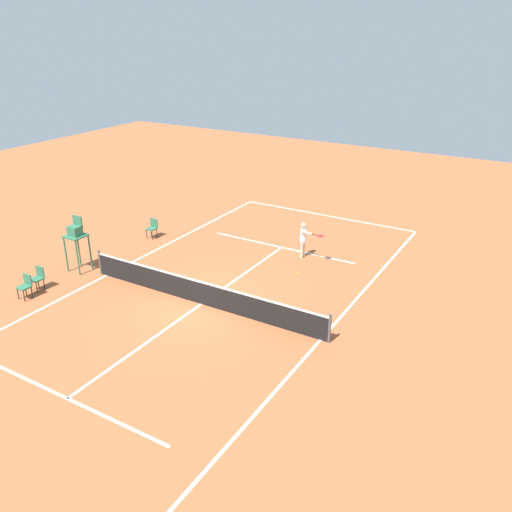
{
  "coord_description": "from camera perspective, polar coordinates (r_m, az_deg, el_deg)",
  "views": [
    {
      "loc": [
        -10.8,
        14.22,
        9.75
      ],
      "look_at": [
        -0.41,
        -3.37,
        0.8
      ],
      "focal_mm": 37.42,
      "sensor_mm": 36.0,
      "label": 1
    }
  ],
  "objects": [
    {
      "name": "ground_plane",
      "position": [
        20.34,
        -5.85,
        -5.12
      ],
      "size": [
        60.0,
        60.0,
        0.0
      ],
      "primitive_type": "plane",
      "color": "#AD5933"
    },
    {
      "name": "court_lines",
      "position": [
        20.34,
        -5.85,
        -5.11
      ],
      "size": [
        9.92,
        23.53,
        0.01
      ],
      "color": "white",
      "rests_on": "ground"
    },
    {
      "name": "tennis_net",
      "position": [
        20.11,
        -5.9,
        -3.88
      ],
      "size": [
        10.52,
        0.1,
        1.07
      ],
      "color": "#4C4C51",
      "rests_on": "ground"
    },
    {
      "name": "player_serving",
      "position": [
        23.89,
        5.18,
        2.01
      ],
      "size": [
        1.24,
        0.65,
        1.65
      ],
      "rotation": [
        0.0,
        0.0,
        1.49
      ],
      "color": "beige",
      "rests_on": "ground"
    },
    {
      "name": "tennis_ball",
      "position": [
        22.61,
        4.47,
        -1.88
      ],
      "size": [
        0.07,
        0.07,
        0.07
      ],
      "primitive_type": "sphere",
      "color": "#CCE033",
      "rests_on": "ground"
    },
    {
      "name": "umpire_chair",
      "position": [
        23.55,
        -18.7,
        2.13
      ],
      "size": [
        0.8,
        0.8,
        2.41
      ],
      "color": "#2D6B4C",
      "rests_on": "ground"
    },
    {
      "name": "courtside_chair_near",
      "position": [
        22.28,
        -23.44,
        -2.88
      ],
      "size": [
        0.44,
        0.46,
        0.95
      ],
      "color": "#262626",
      "rests_on": "ground"
    },
    {
      "name": "courtside_chair_mid",
      "position": [
        26.72,
        -11.02,
        3.03
      ],
      "size": [
        0.44,
        0.46,
        0.95
      ],
      "color": "#262626",
      "rests_on": "ground"
    },
    {
      "name": "courtside_chair_far",
      "position": [
        22.77,
        -22.29,
        -2.11
      ],
      "size": [
        0.44,
        0.46,
        0.95
      ],
      "color": "#262626",
      "rests_on": "ground"
    }
  ]
}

